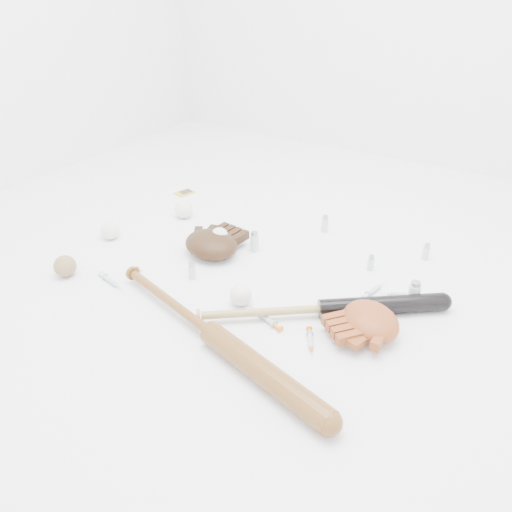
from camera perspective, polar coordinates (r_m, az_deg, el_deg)
The scene contains 23 objects.
bat_dark at distance 1.65m, azimuth 7.55°, elevation -5.99°, with size 0.86×0.06×0.06m, color black, non-canonical shape.
bat_wood at distance 1.54m, azimuth -5.11°, elevation -8.76°, with size 0.98×0.07×0.07m, color brown, non-canonical shape.
glove_dark at distance 1.97m, azimuth -5.15°, elevation 1.38°, with size 0.26×0.26×0.10m, color black, non-canonical shape.
glove_tan at distance 1.61m, azimuth 12.95°, elevation -7.22°, with size 0.24×0.24×0.09m, color brown, non-canonical shape.
trading_card at distance 2.54m, azimuth -8.18°, elevation 7.16°, with size 0.07×0.09×0.01m, color gold.
pedestal at distance 2.00m, azimuth -4.14°, elevation 0.97°, with size 0.06×0.06×0.04m, color white.
baseball_on_pedestal at distance 1.98m, azimuth -4.20°, elevation 2.29°, with size 0.07×0.07×0.07m, color white.
baseball_left at distance 2.17m, azimuth -16.35°, elevation 2.82°, with size 0.08×0.08×0.08m, color white.
baseball_upper at distance 2.28m, azimuth -8.26°, elevation 5.33°, with size 0.08×0.08×0.08m, color white.
baseball_mid at distance 1.69m, azimuth -1.75°, elevation -4.45°, with size 0.08×0.08×0.08m, color white.
baseball_aged at distance 1.97m, azimuth -20.99°, elevation -1.09°, with size 0.08×0.08×0.08m, color olive.
syringe_0 at distance 1.89m, azimuth -16.33°, elevation -2.71°, with size 0.16×0.03×0.02m, color #ADBCC6, non-canonical shape.
syringe_1 at distance 1.63m, azimuth 1.23°, elevation -7.17°, with size 0.17×0.03×0.02m, color #ADBCC6, non-canonical shape.
syringe_2 at distance 1.81m, azimuth 13.27°, elevation -3.85°, with size 0.16×0.03×0.02m, color #ADBCC6, non-canonical shape.
syringe_3 at distance 1.56m, azimuth 6.25°, elevation -9.63°, with size 0.14×0.02×0.02m, color #ADBCC6, non-canonical shape.
syringe_4 at distance 1.81m, azimuth 16.21°, elevation -4.23°, with size 0.15×0.03×0.02m, color #ADBCC6, non-canonical shape.
syringe_5 at distance 1.88m, azimuth -13.07°, elevation -2.30°, with size 0.15×0.03×0.02m, color #ADBCC6, non-canonical shape.
vial_0 at distance 2.05m, azimuth 18.86°, elevation 0.50°, with size 0.03×0.03×0.07m, color silver.
vial_1 at distance 1.92m, azimuth 12.98°, elevation -0.74°, with size 0.02×0.02×0.06m, color silver.
vial_2 at distance 1.99m, azimuth -0.16°, elevation 1.68°, with size 0.03×0.03×0.09m, color silver.
vial_3 at distance 1.76m, azimuth 17.61°, elevation -4.10°, with size 0.04×0.04×0.09m, color silver.
vial_4 at distance 1.84m, azimuth -7.33°, elevation -1.63°, with size 0.03×0.03×0.07m, color silver.
vial_5 at distance 2.16m, azimuth 7.87°, elevation 3.68°, with size 0.03×0.03×0.08m, color silver.
Camera 1 is at (0.82, -1.32, 1.02)m, focal length 35.00 mm.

